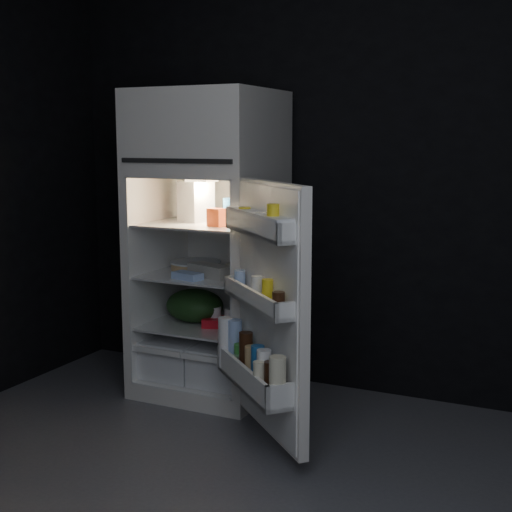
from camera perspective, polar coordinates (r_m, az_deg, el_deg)
The scene contains 16 objects.
wall_back at distance 4.18m, azimuth 9.52°, elevation 7.09°, with size 4.00×0.00×2.70m, color black.
refrigerator at distance 4.20m, azimuth -3.67°, elevation 1.81°, with size 0.76×0.71×1.78m.
fridge_door at distance 3.41m, azimuth 0.74°, elevation -4.70°, with size 0.65×0.63×1.22m.
milk_jug at distance 4.20m, azimuth -4.83°, elevation 4.40°, with size 0.16×0.16×0.24m, color white.
mayo_jar at distance 4.14m, azimuth -1.81°, elevation 3.67°, with size 0.12×0.12×0.14m, color #1C579C.
jam_jar at distance 4.12m, azimuth -1.65°, elevation 3.58°, with size 0.10×0.10×0.13m, color black.
amber_bottle at distance 4.37m, azimuth -5.83°, elevation 4.45°, with size 0.08×0.08×0.22m, color #AB571B.
small_carton at distance 3.95m, azimuth -3.19°, elevation 3.10°, with size 0.09×0.07×0.10m, color #CD4318.
egg_carton at distance 4.08m, azimuth -3.68°, elevation -1.18°, with size 0.28×0.11×0.07m, color #9B978D.
pie at distance 4.32m, azimuth -4.86°, elevation -0.80°, with size 0.30×0.30×0.04m, color tan.
flat_package at distance 4.02m, azimuth -5.50°, elevation -1.59°, with size 0.17×0.09×0.04m, color #99B8ED.
wrapped_pkg at distance 4.23m, azimuth -1.40°, elevation -0.92°, with size 0.13×0.11×0.05m, color beige.
produce_bag at distance 4.27m, azimuth -4.92°, elevation -3.97°, with size 0.35×0.30×0.20m, color #193815.
yogurt_tray at distance 4.17m, azimuth -2.54°, elevation -5.31°, with size 0.25×0.14×0.05m, color red.
small_can_red at distance 4.32m, azimuth -1.12°, elevation -4.50°, with size 0.08×0.08×0.09m, color red.
small_can_silver at distance 4.26m, azimuth 0.34°, elevation -4.70°, with size 0.07×0.07×0.09m, color silver.
Camera 1 is at (1.15, -2.32, 1.50)m, focal length 50.00 mm.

